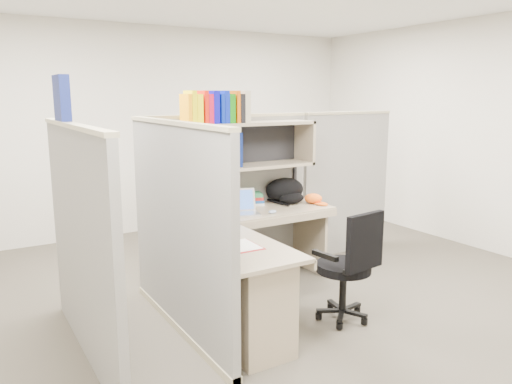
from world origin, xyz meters
TOP-DOWN VIEW (x-y plane):
  - ground at (0.00, 0.00)m, footprint 6.00×6.00m
  - room_shell at (0.00, 0.00)m, footprint 6.00×6.00m
  - cubicle at (-0.37, 0.45)m, footprint 3.79×1.84m
  - desk at (-0.41, -0.29)m, footprint 1.74×1.75m
  - laptop at (-0.08, 0.48)m, footprint 0.40×0.40m
  - backpack at (0.58, 0.70)m, footprint 0.48×0.41m
  - orange_cap at (0.79, 0.54)m, footprint 0.22×0.24m
  - snack_canister at (-0.57, -0.01)m, footprint 0.11×0.11m
  - tissue_box at (-0.76, -0.40)m, footprint 0.12×0.12m
  - mouse at (0.19, 0.37)m, footprint 0.09×0.07m
  - paper_cup at (0.02, 0.71)m, footprint 0.07×0.07m
  - book_stack at (0.25, 0.82)m, footprint 0.24×0.28m
  - loose_paper at (-0.55, -0.35)m, footprint 0.22×0.29m
  - task_chair at (0.31, -0.55)m, footprint 0.51×0.47m

SIDE VIEW (x-z plane):
  - ground at x=0.00m, z-range 0.00..0.00m
  - task_chair at x=0.31m, z-range -0.14..0.80m
  - desk at x=-0.41m, z-range 0.07..0.80m
  - loose_paper at x=-0.55m, z-range 0.73..0.73m
  - mouse at x=0.19m, z-range 0.73..0.76m
  - orange_cap at x=0.79m, z-range 0.73..0.83m
  - paper_cup at x=0.02m, z-range 0.73..0.83m
  - snack_canister at x=-0.57m, z-range 0.73..0.84m
  - book_stack at x=0.25m, z-range 0.73..0.85m
  - tissue_box at x=-0.76m, z-range 0.73..0.90m
  - laptop at x=-0.08m, z-range 0.73..0.96m
  - backpack at x=0.58m, z-range 0.73..0.98m
  - cubicle at x=-0.37m, z-range -0.07..1.88m
  - room_shell at x=0.00m, z-range -1.38..4.62m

